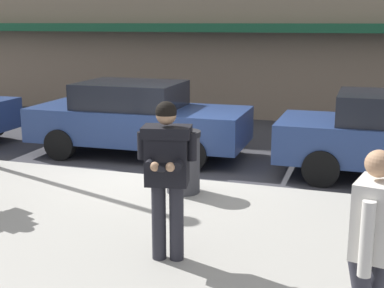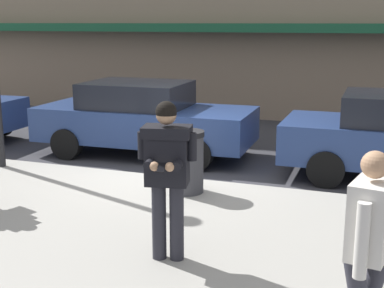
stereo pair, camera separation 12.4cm
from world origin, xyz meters
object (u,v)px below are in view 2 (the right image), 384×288
at_px(pedestrian_in_light_coat, 369,243).
at_px(trash_bin, 187,161).
at_px(man_texting_on_phone, 167,164).
at_px(parked_sedan_mid, 144,118).

distance_m(pedestrian_in_light_coat, trash_bin, 4.51).
relative_size(man_texting_on_phone, pedestrian_in_light_coat, 1.06).
height_order(man_texting_on_phone, pedestrian_in_light_coat, man_texting_on_phone).
bearing_deg(parked_sedan_mid, pedestrian_in_light_coat, -52.09).
relative_size(man_texting_on_phone, trash_bin, 1.84).
xyz_separation_m(parked_sedan_mid, man_texting_on_phone, (2.55, -4.87, 0.46)).
bearing_deg(pedestrian_in_light_coat, man_texting_on_phone, 151.86).
distance_m(parked_sedan_mid, man_texting_on_phone, 5.51).
bearing_deg(pedestrian_in_light_coat, trash_bin, 128.43).
height_order(parked_sedan_mid, pedestrian_in_light_coat, pedestrian_in_light_coat).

